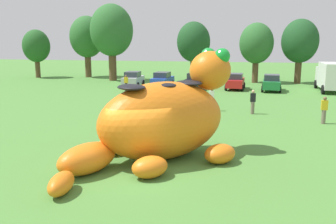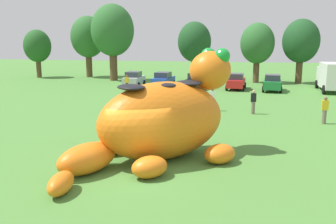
# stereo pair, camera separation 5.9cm
# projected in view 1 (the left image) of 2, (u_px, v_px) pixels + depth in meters

# --- Properties ---
(ground_plane) EXTENTS (160.00, 160.00, 0.00)m
(ground_plane) POSITION_uv_depth(u_px,v_px,m) (137.00, 172.00, 14.36)
(ground_plane) COLOR #4C8438
(giant_inflatable_creature) EXTENTS (7.02, 8.68, 4.78)m
(giant_inflatable_creature) POSITION_uv_depth(u_px,v_px,m) (163.00, 119.00, 15.72)
(giant_inflatable_creature) COLOR orange
(giant_inflatable_creature) RESTS_ON ground
(car_silver) EXTENTS (2.08, 4.17, 1.72)m
(car_silver) POSITION_uv_depth(u_px,v_px,m) (133.00, 79.00, 41.30)
(car_silver) COLOR #B7BABF
(car_silver) RESTS_ON ground
(car_blue) EXTENTS (2.09, 4.18, 1.72)m
(car_blue) POSITION_uv_depth(u_px,v_px,m) (163.00, 80.00, 40.62)
(car_blue) COLOR #2347B7
(car_blue) RESTS_ON ground
(car_black) EXTENTS (2.17, 4.22, 1.72)m
(car_black) POSITION_uv_depth(u_px,v_px,m) (196.00, 81.00, 39.60)
(car_black) COLOR black
(car_black) RESTS_ON ground
(car_red) EXTENTS (2.08, 4.17, 1.72)m
(car_red) POSITION_uv_depth(u_px,v_px,m) (235.00, 81.00, 38.89)
(car_red) COLOR red
(car_red) RESTS_ON ground
(car_green) EXTENTS (2.13, 4.20, 1.72)m
(car_green) POSITION_uv_depth(u_px,v_px,m) (272.00, 83.00, 37.59)
(car_green) COLOR #1E7238
(car_green) RESTS_ON ground
(box_truck) EXTENTS (2.41, 6.43, 2.95)m
(box_truck) POSITION_uv_depth(u_px,v_px,m) (331.00, 76.00, 37.14)
(box_truck) COLOR silver
(box_truck) RESTS_ON ground
(tree_far_left) EXTENTS (3.78, 3.78, 6.71)m
(tree_far_left) POSITION_uv_depth(u_px,v_px,m) (36.00, 46.00, 51.02)
(tree_far_left) COLOR brown
(tree_far_left) RESTS_ON ground
(tree_left) EXTENTS (4.87, 4.87, 8.64)m
(tree_left) POSITION_uv_depth(u_px,v_px,m) (87.00, 37.00, 51.54)
(tree_left) COLOR brown
(tree_left) RESTS_ON ground
(tree_mid_left) EXTENTS (5.53, 5.53, 9.81)m
(tree_mid_left) POSITION_uv_depth(u_px,v_px,m) (112.00, 31.00, 46.74)
(tree_mid_left) COLOR brown
(tree_mid_left) RESTS_ON ground
(tree_centre_left) EXTENTS (4.27, 4.27, 7.58)m
(tree_centre_left) POSITION_uv_depth(u_px,v_px,m) (194.00, 42.00, 46.67)
(tree_centre_left) COLOR brown
(tree_centre_left) RESTS_ON ground
(tree_centre) EXTENTS (4.13, 4.13, 7.33)m
(tree_centre) POSITION_uv_depth(u_px,v_px,m) (256.00, 44.00, 44.50)
(tree_centre) COLOR brown
(tree_centre) RESTS_ON ground
(tree_centre_right) EXTENTS (4.36, 4.36, 7.74)m
(tree_centre_right) POSITION_uv_depth(u_px,v_px,m) (300.00, 41.00, 43.65)
(tree_centre_right) COLOR brown
(tree_centre_right) RESTS_ON ground
(spectator_near_inflatable) EXTENTS (0.38, 0.26, 1.71)m
(spectator_near_inflatable) POSITION_uv_depth(u_px,v_px,m) (168.00, 101.00, 25.97)
(spectator_near_inflatable) COLOR #726656
(spectator_near_inflatable) RESTS_ON ground
(spectator_mid_field) EXTENTS (0.38, 0.26, 1.71)m
(spectator_mid_field) POSITION_uv_depth(u_px,v_px,m) (253.00, 102.00, 25.67)
(spectator_mid_field) COLOR #726656
(spectator_mid_field) RESTS_ON ground
(spectator_by_cars) EXTENTS (0.38, 0.26, 1.71)m
(spectator_by_cars) POSITION_uv_depth(u_px,v_px,m) (212.00, 99.00, 26.84)
(spectator_by_cars) COLOR #726656
(spectator_by_cars) RESTS_ON ground
(spectator_wandering) EXTENTS (0.38, 0.26, 1.71)m
(spectator_wandering) POSITION_uv_depth(u_px,v_px,m) (324.00, 110.00, 22.61)
(spectator_wandering) COLOR #726656
(spectator_wandering) RESTS_ON ground
(spectator_far_side) EXTENTS (0.38, 0.26, 1.71)m
(spectator_far_side) POSITION_uv_depth(u_px,v_px,m) (126.00, 83.00, 37.26)
(spectator_far_side) COLOR black
(spectator_far_side) RESTS_ON ground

